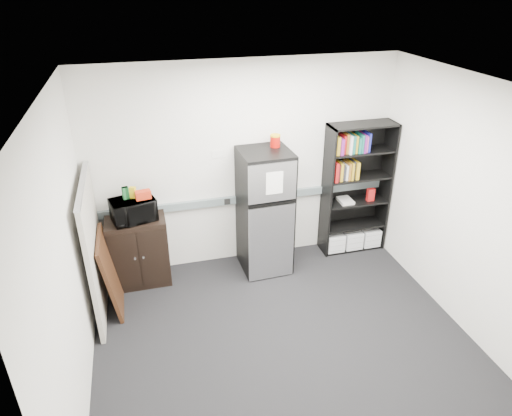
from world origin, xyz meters
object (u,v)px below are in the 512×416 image
Objects in this scene: microwave at (133,210)px; refrigerator at (265,212)px; cabinet at (139,251)px; bookshelf at (356,190)px; cubicle_partition at (94,249)px.

refrigerator is at bearing -17.25° from microwave.
bookshelf is at bearing 1.24° from cabinet.
bookshelf reaches higher than microwave.
cabinet is at bearing 42.35° from cubicle_partition.
cubicle_partition is at bearing -153.74° from microwave.
bookshelf is 3.66× the size of microwave.
refrigerator reaches higher than cabinet.
bookshelf is at bearing 8.06° from cubicle_partition.
cubicle_partition is at bearing -137.65° from cabinet.
cabinet is at bearing 174.90° from refrigerator.
refrigerator is (1.62, -0.08, 0.37)m from cabinet.
bookshelf reaches higher than refrigerator.
bookshelf is 1.35m from refrigerator.
bookshelf reaches higher than cabinet.
cabinet is (0.46, 0.42, -0.36)m from cubicle_partition.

